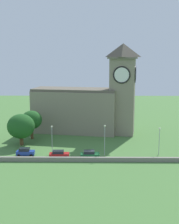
{
  "coord_description": "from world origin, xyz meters",
  "views": [
    {
      "loc": [
        -0.18,
        -67.99,
        22.92
      ],
      "look_at": [
        -1.1,
        10.24,
        8.91
      ],
      "focal_mm": 49.82,
      "sensor_mm": 36.0,
      "label": 1
    }
  ],
  "objects_px": {
    "streetlamp_central": "(105,135)",
    "tree_churchyard": "(32,120)",
    "car_blue": "(25,152)",
    "car_red": "(59,154)",
    "car_green": "(90,154)",
    "streetlamp_east_mid": "(159,137)",
    "church": "(88,104)",
    "streetlamp_west_mid": "(52,135)",
    "tree_riverside_west": "(21,126)"
  },
  "relations": [
    {
      "from": "streetlamp_central",
      "to": "tree_riverside_west",
      "type": "xyz_separation_m",
      "value": [
        -21.48,
        8.21,
        0.2
      ]
    },
    {
      "from": "tree_riverside_west",
      "to": "streetlamp_east_mid",
      "type": "bearing_deg",
      "value": -12.78
    },
    {
      "from": "streetlamp_central",
      "to": "tree_riverside_west",
      "type": "height_order",
      "value": "tree_riverside_west"
    },
    {
      "from": "church",
      "to": "streetlamp_central",
      "type": "bearing_deg",
      "value": -79.63
    },
    {
      "from": "church",
      "to": "streetlamp_west_mid",
      "type": "bearing_deg",
      "value": -111.04
    },
    {
      "from": "car_blue",
      "to": "car_green",
      "type": "xyz_separation_m",
      "value": [
        15.07,
        -1.47,
        -0.05
      ]
    },
    {
      "from": "car_blue",
      "to": "car_green",
      "type": "height_order",
      "value": "car_blue"
    },
    {
      "from": "streetlamp_west_mid",
      "to": "tree_churchyard",
      "type": "xyz_separation_m",
      "value": [
        -7.44,
        13.36,
        0.84
      ]
    },
    {
      "from": "church",
      "to": "streetlamp_east_mid",
      "type": "relative_size",
      "value": 4.94
    },
    {
      "from": "tree_riverside_west",
      "to": "tree_churchyard",
      "type": "height_order",
      "value": "tree_riverside_west"
    },
    {
      "from": "car_blue",
      "to": "tree_churchyard",
      "type": "height_order",
      "value": "tree_churchyard"
    },
    {
      "from": "tree_churchyard",
      "to": "tree_riverside_west",
      "type": "bearing_deg",
      "value": -103.81
    },
    {
      "from": "church",
      "to": "streetlamp_west_mid",
      "type": "distance_m",
      "value": 23.55
    },
    {
      "from": "car_green",
      "to": "tree_riverside_west",
      "type": "bearing_deg",
      "value": 149.7
    },
    {
      "from": "car_red",
      "to": "tree_churchyard",
      "type": "xyz_separation_m",
      "value": [
        -9.41,
        16.53,
        4.55
      ]
    },
    {
      "from": "church",
      "to": "car_green",
      "type": "xyz_separation_m",
      "value": [
        0.7,
        -25.09,
        -7.75
      ]
    },
    {
      "from": "streetlamp_central",
      "to": "streetlamp_east_mid",
      "type": "bearing_deg",
      "value": 1.89
    },
    {
      "from": "tree_churchyard",
      "to": "streetlamp_west_mid",
      "type": "bearing_deg",
      "value": -60.88
    },
    {
      "from": "car_green",
      "to": "tree_churchyard",
      "type": "height_order",
      "value": "tree_churchyard"
    },
    {
      "from": "church",
      "to": "streetlamp_east_mid",
      "type": "height_order",
      "value": "church"
    },
    {
      "from": "streetlamp_east_mid",
      "to": "tree_riverside_west",
      "type": "xyz_separation_m",
      "value": [
        -34.32,
        7.79,
        0.63
      ]
    },
    {
      "from": "church",
      "to": "streetlamp_west_mid",
      "type": "relative_size",
      "value": 4.73
    },
    {
      "from": "streetlamp_west_mid",
      "to": "tree_churchyard",
      "type": "relative_size",
      "value": 0.84
    },
    {
      "from": "car_green",
      "to": "streetlamp_east_mid",
      "type": "distance_m",
      "value": 16.9
    },
    {
      "from": "car_green",
      "to": "tree_churchyard",
      "type": "relative_size",
      "value": 0.55
    },
    {
      "from": "streetlamp_west_mid",
      "to": "streetlamp_central",
      "type": "xyz_separation_m",
      "value": [
        12.49,
        -1.14,
        0.26
      ]
    },
    {
      "from": "car_green",
      "to": "streetlamp_central",
      "type": "height_order",
      "value": "streetlamp_central"
    },
    {
      "from": "tree_churchyard",
      "to": "streetlamp_east_mid",
      "type": "bearing_deg",
      "value": -23.23
    },
    {
      "from": "car_blue",
      "to": "car_red",
      "type": "relative_size",
      "value": 0.92
    },
    {
      "from": "tree_riverside_west",
      "to": "church",
      "type": "bearing_deg",
      "value": 40.09
    },
    {
      "from": "church",
      "to": "tree_riverside_west",
      "type": "relative_size",
      "value": 3.9
    },
    {
      "from": "church",
      "to": "tree_riverside_west",
      "type": "height_order",
      "value": "church"
    },
    {
      "from": "church",
      "to": "car_green",
      "type": "bearing_deg",
      "value": -88.4
    },
    {
      "from": "car_blue",
      "to": "tree_riverside_west",
      "type": "height_order",
      "value": "tree_riverside_west"
    },
    {
      "from": "car_green",
      "to": "streetlamp_central",
      "type": "relative_size",
      "value": 0.61
    },
    {
      "from": "car_blue",
      "to": "car_red",
      "type": "distance_m",
      "value": 8.1
    },
    {
      "from": "church",
      "to": "streetlamp_central",
      "type": "distance_m",
      "value": 23.47
    },
    {
      "from": "church",
      "to": "car_blue",
      "type": "relative_size",
      "value": 7.6
    },
    {
      "from": "church",
      "to": "streetlamp_east_mid",
      "type": "xyz_separation_m",
      "value": [
        17.01,
        -22.36,
        -4.26
      ]
    },
    {
      "from": "streetlamp_central",
      "to": "tree_churchyard",
      "type": "distance_m",
      "value": 24.65
    },
    {
      "from": "car_red",
      "to": "car_blue",
      "type": "bearing_deg",
      "value": 171.5
    },
    {
      "from": "car_green",
      "to": "streetlamp_west_mid",
      "type": "bearing_deg",
      "value": 159.09
    },
    {
      "from": "car_red",
      "to": "tree_riverside_west",
      "type": "height_order",
      "value": "tree_riverside_west"
    },
    {
      "from": "car_red",
      "to": "streetlamp_central",
      "type": "relative_size",
      "value": 0.63
    },
    {
      "from": "church",
      "to": "streetlamp_east_mid",
      "type": "bearing_deg",
      "value": -52.73
    },
    {
      "from": "church",
      "to": "streetlamp_west_mid",
      "type": "xyz_separation_m",
      "value": [
        -8.33,
        -21.65,
        -4.1
      ]
    },
    {
      "from": "car_blue",
      "to": "streetlamp_east_mid",
      "type": "xyz_separation_m",
      "value": [
        31.38,
        1.26,
        3.43
      ]
    },
    {
      "from": "tree_churchyard",
      "to": "streetlamp_central",
      "type": "bearing_deg",
      "value": -36.02
    },
    {
      "from": "church",
      "to": "car_green",
      "type": "height_order",
      "value": "church"
    },
    {
      "from": "streetlamp_east_mid",
      "to": "tree_riverside_west",
      "type": "height_order",
      "value": "tree_riverside_west"
    }
  ]
}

